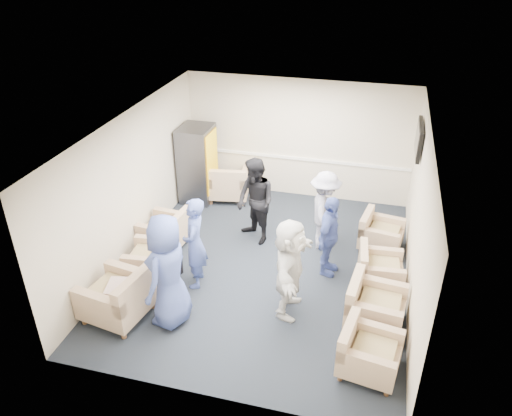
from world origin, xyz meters
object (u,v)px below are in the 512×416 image
(armchair_left_near, at_px, (120,298))
(person_mid_left, at_px, (195,243))
(armchair_right_midfar, at_px, (377,270))
(person_mid_right, at_px, (329,236))
(armchair_left_mid, at_px, (154,260))
(person_back_left, at_px, (255,202))
(vending_machine, at_px, (198,164))
(armchair_right_far, at_px, (379,234))
(person_back_right, at_px, (324,211))
(armchair_right_midnear, at_px, (372,307))
(person_front_left, at_px, (168,271))
(armchair_left_far, at_px, (167,232))
(person_front_right, at_px, (290,268))
(armchair_right_near, at_px, (366,353))
(armchair_corner, at_px, (228,185))

(armchair_left_near, bearing_deg, person_mid_left, 152.92)
(armchair_right_midfar, bearing_deg, person_mid_right, 76.58)
(armchair_left_mid, height_order, person_back_left, person_back_left)
(vending_machine, bearing_deg, armchair_left_mid, -85.24)
(armchair_right_far, height_order, vending_machine, vending_machine)
(armchair_right_midfar, relative_size, person_back_right, 0.52)
(armchair_right_midnear, distance_m, person_front_left, 3.16)
(armchair_right_far, distance_m, person_front_left, 4.25)
(person_front_left, bearing_deg, armchair_right_midnear, 110.53)
(armchair_left_far, distance_m, person_front_right, 2.96)
(armchair_right_far, height_order, person_front_right, person_front_right)
(armchair_left_mid, height_order, person_front_left, person_front_left)
(armchair_right_midnear, height_order, person_mid_right, person_mid_right)
(armchair_right_midfar, distance_m, person_front_right, 1.78)
(person_back_right, bearing_deg, armchair_left_mid, 109.95)
(armchair_right_near, bearing_deg, person_front_right, 62.06)
(person_mid_left, bearing_deg, armchair_left_mid, -104.37)
(person_mid_right, bearing_deg, armchair_right_near, -148.41)
(armchair_left_mid, xyz_separation_m, person_back_right, (2.75, 1.68, 0.47))
(armchair_corner, relative_size, person_front_left, 0.55)
(person_mid_left, bearing_deg, person_front_left, -14.75)
(armchair_right_near, bearing_deg, armchair_left_near, 96.99)
(armchair_left_far, bearing_deg, armchair_left_near, 9.15)
(vending_machine, height_order, person_mid_right, vending_machine)
(vending_machine, bearing_deg, person_front_right, -50.15)
(armchair_right_midfar, xyz_separation_m, person_mid_right, (-0.88, 0.14, 0.46))
(armchair_left_near, xyz_separation_m, person_mid_right, (2.98, 2.01, 0.38))
(armchair_left_mid, height_order, armchair_right_near, armchair_left_mid)
(armchair_right_midnear, bearing_deg, person_mid_right, 42.06)
(armchair_left_mid, relative_size, person_front_left, 0.46)
(armchair_right_midnear, bearing_deg, armchair_left_mid, 91.42)
(armchair_left_near, bearing_deg, armchair_right_midnear, 112.01)
(person_mid_left, bearing_deg, armchair_right_near, 54.94)
(armchair_right_far, xyz_separation_m, person_front_right, (-1.31, -2.23, 0.53))
(person_mid_left, distance_m, person_back_right, 2.58)
(armchair_right_near, bearing_deg, armchair_right_midnear, 7.67)
(person_front_left, bearing_deg, armchair_right_near, 92.39)
(vending_machine, distance_m, person_front_right, 4.26)
(person_front_left, height_order, person_mid_right, person_front_left)
(armchair_left_near, relative_size, armchair_right_midfar, 1.33)
(armchair_right_midnear, height_order, armchair_right_midfar, armchair_right_midnear)
(armchair_corner, xyz_separation_m, person_back_left, (1.04, -1.53, 0.51))
(armchair_left_far, relative_size, armchair_right_midnear, 0.95)
(person_back_left, bearing_deg, person_front_left, -64.12)
(armchair_corner, height_order, person_mid_right, person_mid_right)
(armchair_left_mid, relative_size, armchair_right_near, 0.96)
(armchair_right_far, bearing_deg, armchair_left_far, 113.75)
(armchair_right_far, bearing_deg, vending_machine, 85.38)
(person_front_left, distance_m, person_front_right, 1.86)
(armchair_right_near, distance_m, person_mid_right, 2.34)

